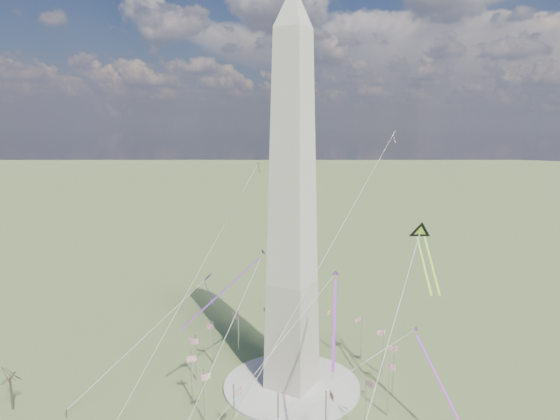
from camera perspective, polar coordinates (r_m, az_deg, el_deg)
The scene contains 13 objects.
ground at distance 139.93m, azimuth 1.35°, elevation -19.55°, with size 2000.00×2000.00×0.00m, color #536633.
plaza at distance 139.73m, azimuth 1.35°, elevation -19.41°, with size 36.00×36.00×0.80m, color #B3B1A4.
washington_monument at distance 123.83m, azimuth 1.44°, elevation 0.21°, with size 15.56×15.56×100.00m.
flagpole_ring at distance 136.53m, azimuth 1.36°, elevation -16.89°, with size 54.40×54.40×13.00m.
tree_far at distance 142.23m, azimuth -28.51°, elevation -16.33°, with size 7.01×7.01×12.27m.
person_west at distance 137.62m, azimuth -23.21°, elevation -20.54°, with size 0.78×0.61×1.60m, color gray.
kite_delta_black at distance 126.74m, azimuth 15.85°, elevation -2.87°, with size 11.82×16.61×13.99m.
kite_diamond_purple at distance 149.49m, azimuth -8.21°, elevation -7.94°, with size 1.91×3.44×10.82m.
kite_streamer_left at distance 108.38m, azimuth 6.28°, elevation -10.83°, with size 9.30×19.55×14.24m.
kite_streamer_mid at distance 125.98m, azimuth -4.97°, elevation -7.74°, with size 11.31×22.53×16.58m.
kite_streamer_right at distance 123.63m, azimuth 16.88°, elevation -16.44°, with size 16.42×16.37×15.03m.
kite_small_red at distance 177.43m, azimuth -2.46°, elevation 5.26°, with size 1.26×1.58×4.12m.
kite_small_white at distance 162.33m, azimuth 12.93°, elevation 8.48°, with size 1.19×1.83×4.01m.
Camera 1 is at (58.93, -107.01, 68.24)m, focal length 32.00 mm.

